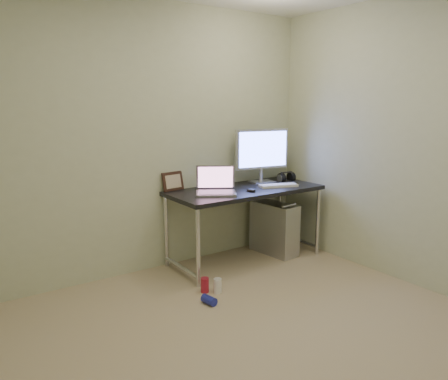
% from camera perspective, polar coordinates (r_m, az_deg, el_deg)
% --- Properties ---
extents(floor, '(3.50, 3.50, 0.00)m').
position_cam_1_polar(floor, '(3.07, 5.76, -19.97)').
color(floor, tan).
rests_on(floor, ground).
extents(wall_back, '(3.50, 0.02, 2.50)m').
position_cam_1_polar(wall_back, '(4.12, -9.92, 6.43)').
color(wall_back, beige).
rests_on(wall_back, ground).
extents(wall_right, '(0.02, 3.50, 2.50)m').
position_cam_1_polar(wall_right, '(4.01, 25.65, 5.34)').
color(wall_right, beige).
rests_on(wall_right, ground).
extents(desk, '(1.56, 0.68, 0.75)m').
position_cam_1_polar(desk, '(4.37, 2.78, -0.83)').
color(desk, black).
rests_on(desk, ground).
extents(tower_computer, '(0.28, 0.55, 0.58)m').
position_cam_1_polar(tower_computer, '(4.70, 6.56, -4.97)').
color(tower_computer, '#A2A1A6').
rests_on(tower_computer, ground).
extents(cable_a, '(0.01, 0.16, 0.69)m').
position_cam_1_polar(cable_a, '(4.86, 3.83, -2.85)').
color(cable_a, black).
rests_on(cable_a, ground).
extents(cable_b, '(0.02, 0.11, 0.71)m').
position_cam_1_polar(cable_b, '(4.91, 4.80, -2.97)').
color(cable_b, black).
rests_on(cable_b, ground).
extents(can_red, '(0.09, 0.09, 0.13)m').
position_cam_1_polar(can_red, '(3.81, -2.52, -12.29)').
color(can_red, '#AE1D33').
rests_on(can_red, ground).
extents(can_white, '(0.09, 0.09, 0.13)m').
position_cam_1_polar(can_white, '(3.80, -0.84, -12.38)').
color(can_white, white).
rests_on(can_white, ground).
extents(can_blue, '(0.09, 0.14, 0.07)m').
position_cam_1_polar(can_blue, '(3.62, -1.96, -14.17)').
color(can_blue, '#1F279E').
rests_on(can_blue, ground).
extents(laptop, '(0.47, 0.45, 0.26)m').
position_cam_1_polar(laptop, '(4.12, -1.06, 0.41)').
color(laptop, silver).
rests_on(laptop, desk).
extents(monitor, '(0.61, 0.22, 0.57)m').
position_cam_1_polar(monitor, '(4.63, 4.99, 5.03)').
color(monitor, silver).
rests_on(monitor, desk).
extents(keyboard, '(0.41, 0.24, 0.02)m').
position_cam_1_polar(keyboard, '(4.48, 7.11, 0.59)').
color(keyboard, white).
rests_on(keyboard, desk).
extents(mouse_right, '(0.09, 0.12, 0.04)m').
position_cam_1_polar(mouse_right, '(4.62, 9.24, 0.96)').
color(mouse_right, black).
rests_on(mouse_right, desk).
extents(mouse_left, '(0.08, 0.11, 0.04)m').
position_cam_1_polar(mouse_left, '(4.21, 3.55, 0.05)').
color(mouse_left, black).
rests_on(mouse_left, desk).
extents(headphones, '(0.19, 0.11, 0.12)m').
position_cam_1_polar(headphones, '(4.83, 8.15, 1.62)').
color(headphones, black).
rests_on(headphones, desk).
extents(picture_frame, '(0.24, 0.10, 0.19)m').
position_cam_1_polar(picture_frame, '(4.26, -6.70, 1.14)').
color(picture_frame, black).
rests_on(picture_frame, desk).
extents(webcam, '(0.05, 0.04, 0.13)m').
position_cam_1_polar(webcam, '(4.33, -2.76, 1.42)').
color(webcam, silver).
rests_on(webcam, desk).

